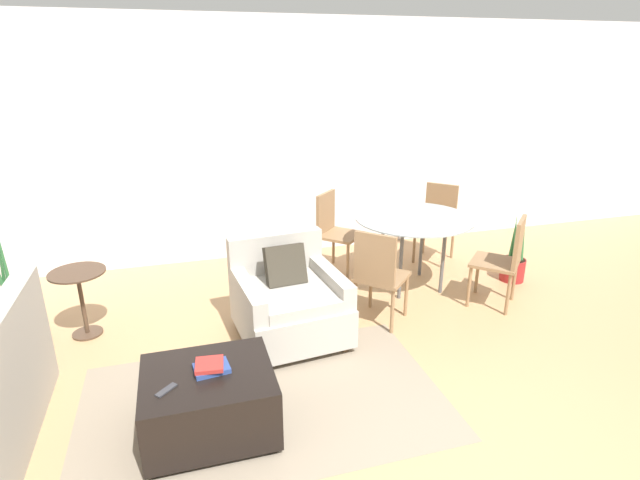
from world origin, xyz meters
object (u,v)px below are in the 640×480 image
object	(u,v)px
dining_table	(414,225)
potted_plant_small	(514,261)
tv_remote_primary	(166,390)
dining_chair_near_right	(505,256)
armchair	(289,301)
dining_chair_far_left	(334,227)
book_stack	(211,367)
dining_chair_far_right	(438,217)
side_table	(80,291)
dining_chair_near_left	(379,272)
ottoman	(209,400)
potted_plant	(5,315)

from	to	relation	value
dining_table	potted_plant_small	bearing A→B (deg)	-8.64
dining_table	potted_plant_small	size ratio (longest dim) A/B	1.50
tv_remote_primary	dining_chair_near_right	distance (m)	3.31
armchair	dining_chair_far_left	bearing A→B (deg)	57.50
dining_table	potted_plant_small	distance (m)	1.25
book_stack	dining_chair_far_right	distance (m)	3.65
armchair	side_table	world-z (taller)	armchair
armchair	dining_table	bearing A→B (deg)	23.14
side_table	dining_chair_near_left	distance (m)	2.58
ottoman	potted_plant_small	xyz separation A→B (m)	(3.36, 1.49, -0.02)
potted_plant	dining_chair_near_left	world-z (taller)	potted_plant
potted_plant	dining_table	xyz separation A→B (m)	(3.75, 0.15, 0.39)
armchair	dining_chair_near_right	size ratio (longest dim) A/B	1.09
side_table	dining_chair_far_left	size ratio (longest dim) A/B	0.67
potted_plant	dining_chair_near_left	size ratio (longest dim) A/B	1.44
armchair	dining_table	distance (m)	1.63
dining_chair_far_left	potted_plant_small	distance (m)	2.00
tv_remote_primary	armchair	bearing A→B (deg)	48.99
dining_chair_near_right	dining_chair_far_right	xyz separation A→B (m)	(0.00, 1.30, 0.00)
dining_chair_far_right	potted_plant_small	bearing A→B (deg)	-59.16
dining_chair_near_right	potted_plant_small	bearing A→B (deg)	44.11
tv_remote_primary	potted_plant	distance (m)	2.08
dining_chair_far_right	dining_table	bearing A→B (deg)	-135.00
armchair	dining_chair_near_left	world-z (taller)	dining_chair_near_left
tv_remote_primary	potted_plant_small	size ratio (longest dim) A/B	0.16
ottoman	potted_plant_small	size ratio (longest dim) A/B	1.02
side_table	dining_chair_far_left	bearing A→B (deg)	16.81
dining_table	dining_chair_far_right	bearing A→B (deg)	45.00
dining_chair_near_right	dining_chair_far_left	distance (m)	1.84
armchair	ottoman	world-z (taller)	armchair
book_stack	potted_plant	distance (m)	2.16
ottoman	dining_chair_far_right	distance (m)	3.70
ottoman	dining_chair_far_left	world-z (taller)	dining_chair_far_left
ottoman	dining_table	xyz separation A→B (m)	(2.22, 1.66, 0.45)
dining_chair_near_left	potted_plant	bearing A→B (deg)	170.91
side_table	dining_table	size ratio (longest dim) A/B	0.50
dining_table	dining_chair_near_right	distance (m)	0.94
armchair	potted_plant	world-z (taller)	potted_plant
dining_chair_far_right	potted_plant_small	distance (m)	1.00
dining_table	dining_chair_far_right	distance (m)	0.94
dining_table	dining_chair_near_right	world-z (taller)	dining_chair_near_right
ottoman	dining_chair_far_right	xyz separation A→B (m)	(2.87, 2.31, 0.27)
book_stack	potted_plant_small	distance (m)	3.65
dining_table	dining_chair_near_right	size ratio (longest dim) A/B	1.33
side_table	dining_chair_near_right	size ratio (longest dim) A/B	0.67
dining_chair_near_right	potted_plant	bearing A→B (deg)	173.57
dining_chair_near_left	ottoman	bearing A→B (deg)	-147.15
ottoman	dining_chair_far_right	size ratio (longest dim) A/B	0.90
dining_chair_near_right	dining_table	bearing A→B (deg)	135.00
dining_table	dining_chair_near_left	bearing A→B (deg)	-135.00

